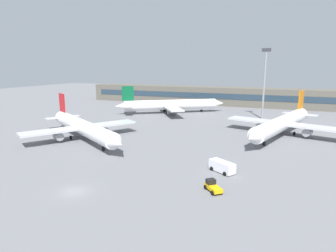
% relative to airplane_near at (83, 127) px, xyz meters
% --- Properties ---
extents(ground_plane, '(400.00, 400.00, 0.00)m').
position_rel_airplane_near_xyz_m(ground_plane, '(19.78, 12.05, -3.41)').
color(ground_plane, slate).
extents(terminal_building, '(144.85, 12.13, 9.00)m').
position_rel_airplane_near_xyz_m(terminal_building, '(19.78, 85.45, 1.10)').
color(terminal_building, '#5B564C').
rests_on(terminal_building, ground_plane).
extents(airplane_near, '(40.06, 29.25, 11.17)m').
position_rel_airplane_near_xyz_m(airplane_near, '(0.00, 0.00, 0.00)').
color(airplane_near, white).
rests_on(airplane_near, ground_plane).
extents(airplane_mid, '(32.99, 46.35, 11.71)m').
position_rel_airplane_near_xyz_m(airplane_mid, '(49.77, 25.10, 0.17)').
color(airplane_mid, white).
rests_on(airplane_mid, ground_plane).
extents(airplane_far, '(40.68, 30.61, 11.62)m').
position_rel_airplane_near_xyz_m(airplane_far, '(5.80, 50.98, 0.14)').
color(airplane_far, white).
rests_on(airplane_far, ground_plane).
extents(baggage_tug_yellow, '(3.51, 3.69, 1.75)m').
position_rel_airplane_near_xyz_m(baggage_tug_yellow, '(40.28, -19.41, -2.61)').
color(baggage_tug_yellow, '#F2B20C').
rests_on(baggage_tug_yellow, ground_plane).
extents(service_van_white, '(5.46, 4.48, 2.08)m').
position_rel_airplane_near_xyz_m(service_van_white, '(39.95, -10.42, -2.29)').
color(service_van_white, white).
rests_on(service_van_white, ground_plane).
extents(floodlight_tower_west, '(3.20, 0.80, 25.91)m').
position_rel_airplane_near_xyz_m(floodlight_tower_west, '(42.44, 51.31, 11.57)').
color(floodlight_tower_west, gray).
rests_on(floodlight_tower_west, ground_plane).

